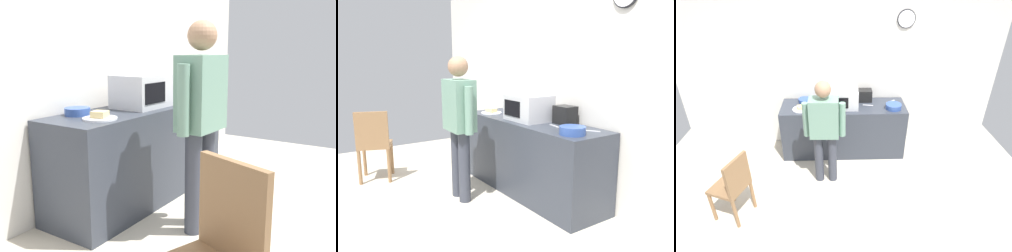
{
  "view_description": "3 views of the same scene",
  "coord_description": "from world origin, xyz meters",
  "views": [
    {
      "loc": [
        -2.7,
        -0.89,
        1.42
      ],
      "look_at": [
        -0.12,
        0.79,
        0.78
      ],
      "focal_mm": 40.47,
      "sensor_mm": 36.0,
      "label": 1
    },
    {
      "loc": [
        3.14,
        -1.17,
        1.6
      ],
      "look_at": [
        0.04,
        0.9,
        0.84
      ],
      "focal_mm": 36.07,
      "sensor_mm": 36.0,
      "label": 2
    },
    {
      "loc": [
        -0.03,
        -2.9,
        2.93
      ],
      "look_at": [
        0.09,
        0.85,
        0.71
      ],
      "focal_mm": 29.77,
      "sensor_mm": 36.0,
      "label": 3
    }
  ],
  "objects": [
    {
      "name": "salad_bowl",
      "position": [
        0.89,
        1.1,
        0.92
      ],
      "size": [
        0.25,
        0.25,
        0.08
      ],
      "primitive_type": "cylinder",
      "color": "#33519E",
      "rests_on": "kitchen_counter"
    },
    {
      "name": "microwave",
      "position": [
        0.07,
        1.2,
        1.03
      ],
      "size": [
        0.5,
        0.39,
        0.3
      ],
      "color": "silver",
      "rests_on": "kitchen_counter"
    },
    {
      "name": "toaster",
      "position": [
        0.46,
        1.41,
        0.98
      ],
      "size": [
        0.22,
        0.18,
        0.2
      ],
      "primitive_type": "cube",
      "color": "black",
      "rests_on": "kitchen_counter"
    },
    {
      "name": "person_standing",
      "position": [
        -0.2,
        0.45,
        0.94
      ],
      "size": [
        0.59,
        0.25,
        1.62
      ],
      "color": "#363A46",
      "rests_on": "ground_plane"
    },
    {
      "name": "kitchen_counter",
      "position": [
        0.09,
        1.22,
        0.44
      ],
      "size": [
        2.04,
        0.62,
        0.88
      ],
      "primitive_type": "cube",
      "color": "#333842",
      "rests_on": "ground_plane"
    },
    {
      "name": "fork_utensil",
      "position": [
        0.89,
        1.36,
        0.88
      ],
      "size": [
        0.16,
        0.11,
        0.01
      ],
      "primitive_type": "cube",
      "rotation": [
        0.0,
        0.0,
        0.55
      ],
      "color": "silver",
      "rests_on": "kitchen_counter"
    },
    {
      "name": "back_wall",
      "position": [
        0.0,
        1.6,
        1.3
      ],
      "size": [
        5.4,
        0.13,
        2.6
      ],
      "color": "silver",
      "rests_on": "ground_plane"
    },
    {
      "name": "spoon_utensil",
      "position": [
        0.49,
        1.22,
        0.88
      ],
      "size": [
        0.17,
        0.05,
        0.01
      ],
      "primitive_type": "cube",
      "rotation": [
        0.0,
        0.0,
        2.95
      ],
      "color": "silver",
      "rests_on": "kitchen_counter"
    },
    {
      "name": "wooden_chair",
      "position": [
        -1.33,
        -0.23,
        0.52
      ],
      "size": [
        0.52,
        0.52,
        0.94
      ],
      "color": "olive",
      "rests_on": "ground_plane"
    },
    {
      "name": "cereal_bowl",
      "position": [
        -0.56,
        1.39,
        0.91
      ],
      "size": [
        0.21,
        0.21,
        0.06
      ],
      "primitive_type": "cylinder",
      "color": "#33519E",
      "rests_on": "kitchen_counter"
    },
    {
      "name": "sandwich_plate",
      "position": [
        -0.6,
        1.11,
        0.9
      ],
      "size": [
        0.27,
        0.27,
        0.07
      ],
      "color": "white",
      "rests_on": "kitchen_counter"
    },
    {
      "name": "ground_plane",
      "position": [
        0.0,
        0.0,
        0.0
      ],
      "size": [
        6.0,
        6.0,
        0.0
      ],
      "primitive_type": "plane",
      "color": "beige"
    }
  ]
}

